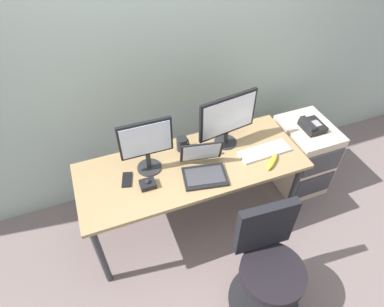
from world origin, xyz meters
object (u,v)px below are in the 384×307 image
at_px(monitor_side, 146,143).
at_px(banana, 272,162).
at_px(keyboard, 265,151).
at_px(coffee_mug, 182,144).
at_px(trackball_mouse, 148,184).
at_px(laptop, 204,167).
at_px(file_cabinet, 301,156).
at_px(monitor_main, 228,118).
at_px(cell_phone, 127,180).
at_px(desk_phone, 312,126).
at_px(office_chair, 268,268).

relative_size(monitor_side, banana, 2.29).
xyz_separation_m(keyboard, coffee_mug, (-0.59, 0.26, 0.04)).
xyz_separation_m(trackball_mouse, coffee_mug, (0.36, 0.27, 0.03)).
relative_size(monitor_side, laptop, 1.21).
xyz_separation_m(file_cabinet, trackball_mouse, (-1.51, -0.18, 0.42)).
bearing_deg(banana, trackball_mouse, 172.76).
xyz_separation_m(laptop, trackball_mouse, (-0.42, 0.02, -0.03)).
height_order(trackball_mouse, coffee_mug, coffee_mug).
relative_size(monitor_side, trackball_mouse, 3.95).
bearing_deg(keyboard, monitor_main, 138.34).
distance_m(keyboard, coffee_mug, 0.64).
distance_m(monitor_side, cell_phone, 0.31).
distance_m(monitor_main, coffee_mug, 0.40).
distance_m(keyboard, banana, 0.13).
bearing_deg(coffee_mug, desk_phone, -5.25).
relative_size(monitor_main, banana, 2.55).
height_order(monitor_main, keyboard, monitor_main).
relative_size(desk_phone, banana, 1.05).
relative_size(keyboard, cell_phone, 2.91).
relative_size(file_cabinet, monitor_main, 1.44).
relative_size(monitor_main, trackball_mouse, 4.40).
distance_m(trackball_mouse, banana, 0.94).
distance_m(desk_phone, banana, 0.64).
xyz_separation_m(file_cabinet, cell_phone, (-1.64, -0.07, 0.40)).
xyz_separation_m(keyboard, laptop, (-0.53, -0.03, 0.04)).
height_order(office_chair, cell_phone, office_chair).
height_order(office_chair, trackball_mouse, office_chair).
bearing_deg(office_chair, file_cabinet, 44.85).
relative_size(laptop, trackball_mouse, 3.26).
height_order(keyboard, laptop, laptop).
distance_m(monitor_side, banana, 0.95).
xyz_separation_m(file_cabinet, monitor_main, (-0.81, 0.04, 0.65)).
xyz_separation_m(file_cabinet, keyboard, (-0.57, -0.17, 0.41)).
bearing_deg(keyboard, file_cabinet, 17.07).
relative_size(keyboard, banana, 2.18).
bearing_deg(keyboard, banana, -94.13).
bearing_deg(file_cabinet, desk_phone, -116.78).
bearing_deg(laptop, cell_phone, 166.97).
relative_size(desk_phone, monitor_main, 0.41).
bearing_deg(banana, desk_phone, 26.54).
distance_m(keyboard, trackball_mouse, 0.94).
bearing_deg(banana, laptop, 169.03).
xyz_separation_m(monitor_side, trackball_mouse, (-0.06, -0.16, -0.23)).
relative_size(office_chair, cell_phone, 6.46).
bearing_deg(coffee_mug, file_cabinet, -4.40).
bearing_deg(cell_phone, trackball_mouse, -24.33).
distance_m(desk_phone, monitor_main, 0.84).
height_order(file_cabinet, coffee_mug, coffee_mug).
bearing_deg(desk_phone, file_cabinet, 63.22).
height_order(laptop, banana, laptop).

